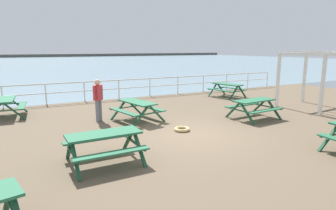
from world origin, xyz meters
The scene contains 12 objects.
ground_plane centered at (0.00, 0.00, -0.10)m, with size 30.00×24.00×0.20m, color brown.
sea_band centered at (0.00, 52.75, 0.00)m, with size 142.00×90.00×0.01m, color gray.
distant_shoreline centered at (0.00, 95.75, 0.00)m, with size 142.00×6.00×1.80m, color #4C4C47.
seaward_railing centered at (0.00, 7.75, 0.75)m, with size 23.07×0.07×1.08m.
picnic_table_near_left centered at (-5.56, 5.62, 0.58)m, with size 1.65×1.90×0.80m.
picnic_table_near_right centered at (-0.94, 2.53, 0.58)m, with size 1.86×2.08×0.80m.
picnic_table_far_left centered at (3.41, 0.70, 0.58)m, with size 1.91×1.67×0.80m.
picnic_table_seaward centered at (5.84, 5.41, 0.58)m, with size 1.86×2.08×0.80m.
picnic_table_corner centered at (-3.23, -1.07, 0.58)m, with size 1.83×1.58×0.80m.
visitor centered at (-2.31, 3.13, 0.95)m, with size 0.42×0.39×1.66m.
lattice_pergola centered at (7.42, 1.07, 2.00)m, with size 2.65×2.76×2.70m.
rope_coil centered at (-0.08, 0.50, 0.06)m, with size 0.55×0.55×0.11m, color tan.
Camera 1 is at (-4.96, -7.84, 2.83)m, focal length 30.74 mm.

